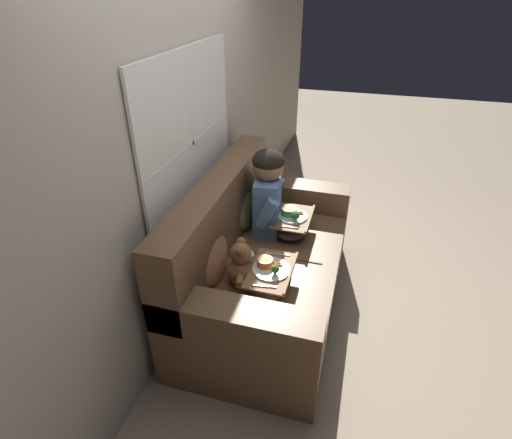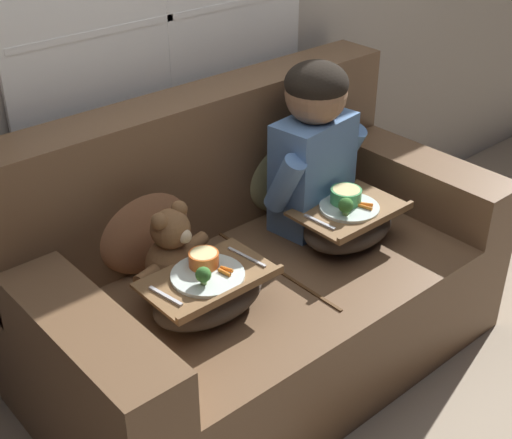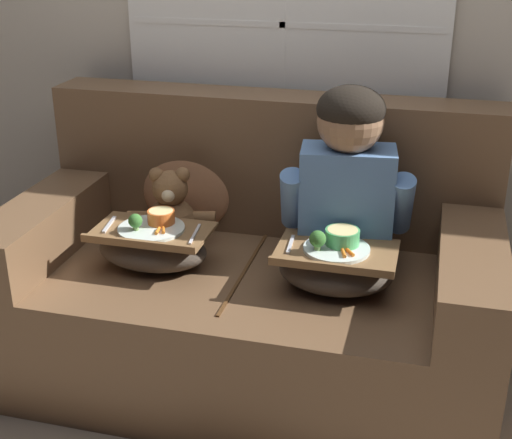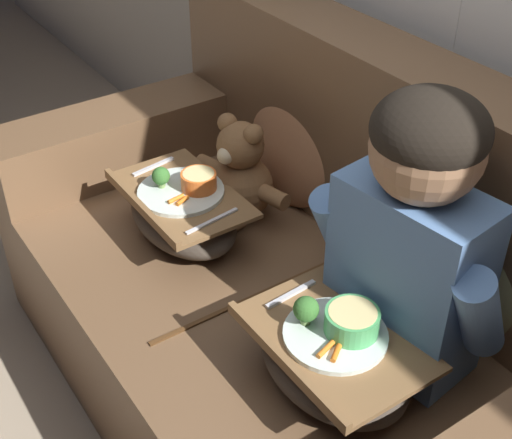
% 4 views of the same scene
% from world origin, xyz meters
% --- Properties ---
extents(ground_plane, '(14.00, 14.00, 0.00)m').
position_xyz_m(ground_plane, '(0.00, 0.00, 0.00)').
color(ground_plane, tan).
extents(wall_back_with_window, '(8.00, 0.08, 2.60)m').
position_xyz_m(wall_back_with_window, '(0.00, 0.58, 1.30)').
color(wall_back_with_window, '#BCB2A3').
rests_on(wall_back_with_window, ground_plane).
extents(couch, '(1.80, 0.99, 1.03)m').
position_xyz_m(couch, '(0.00, 0.07, 0.36)').
color(couch, brown).
rests_on(couch, ground_plane).
extents(throw_pillow_behind_child, '(0.40, 0.19, 0.42)m').
position_xyz_m(throw_pillow_behind_child, '(0.34, 0.30, 0.66)').
color(throw_pillow_behind_child, '#898456').
rests_on(throw_pillow_behind_child, couch).
extents(throw_pillow_behind_teddy, '(0.41, 0.20, 0.43)m').
position_xyz_m(throw_pillow_behind_teddy, '(-0.34, 0.30, 0.66)').
color(throw_pillow_behind_teddy, '#B2754C').
rests_on(throw_pillow_behind_teddy, couch).
extents(child_figure, '(0.49, 0.26, 0.67)m').
position_xyz_m(child_figure, '(0.34, 0.11, 0.84)').
color(child_figure, '#5B84BC').
rests_on(child_figure, couch).
extents(teddy_bear, '(0.35, 0.25, 0.32)m').
position_xyz_m(teddy_bear, '(-0.34, 0.10, 0.61)').
color(teddy_bear, brown).
rests_on(teddy_bear, couch).
extents(lap_tray_child, '(0.41, 0.29, 0.23)m').
position_xyz_m(lap_tray_child, '(0.34, -0.09, 0.55)').
color(lap_tray_child, '#473D33').
rests_on(lap_tray_child, child_figure).
extents(lap_tray_teddy, '(0.43, 0.27, 0.22)m').
position_xyz_m(lap_tray_teddy, '(-0.34, -0.09, 0.55)').
color(lap_tray_teddy, '#473D33').
rests_on(lap_tray_teddy, teddy_bear).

